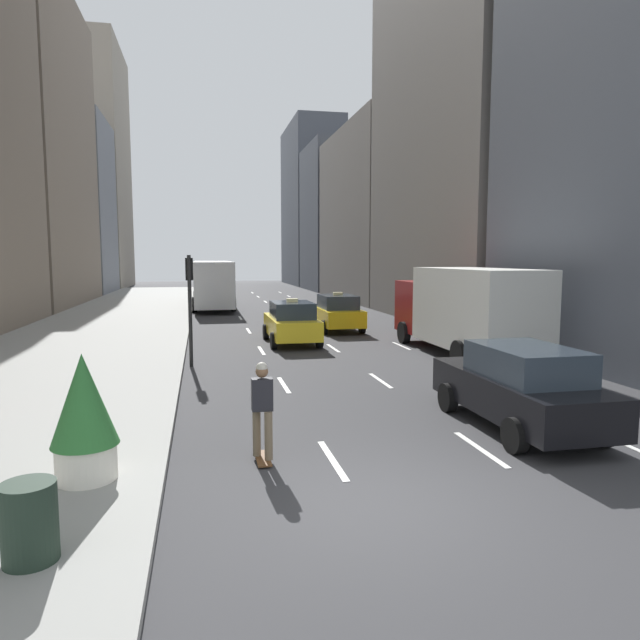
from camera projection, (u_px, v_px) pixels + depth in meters
The scene contains 13 objects.
ground_plane at pixel (378, 508), 8.03m from camera, with size 160.00×160.00×0.00m, color #333335.
sidewalk_left at pixel (121, 318), 32.89m from camera, with size 8.00×66.00×0.15m, color gray.
lane_markings at pixel (296, 323), 30.94m from camera, with size 5.72×56.00×0.01m.
building_row_right at pixel (397, 145), 42.02m from camera, with size 6.00×72.95×33.92m.
taxi_lead at pixel (337, 312), 27.50m from camera, with size 2.02×4.40×1.87m.
taxi_second at pixel (292, 322), 23.30m from camera, with size 2.02×4.40×1.87m.
sedan_black_near at pixel (520, 386), 11.70m from camera, with size 2.02×4.62×1.74m.
city_bus at pixel (213, 282), 40.08m from camera, with size 2.80×11.61×3.25m.
box_truck at pixel (464, 308), 20.37m from camera, with size 2.58×8.40×3.15m.
skateboarder at pixel (262, 407), 9.79m from camera, with size 0.36×0.80×1.75m.
trash_can at pixel (29, 522), 6.31m from camera, with size 0.60×0.60×0.90m, color #1E2D23.
planter_with_shrub at pixel (84, 415), 8.58m from camera, with size 1.00×1.00×1.95m.
traffic_light_pole at pixel (190, 292), 18.29m from camera, with size 0.24×0.42×3.60m.
Camera 1 is at (-2.37, -7.37, 3.52)m, focal length 32.00 mm.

